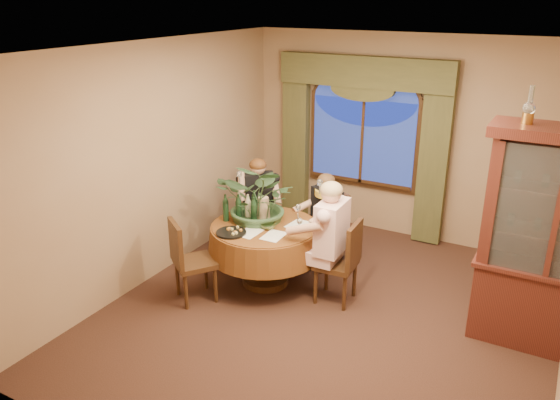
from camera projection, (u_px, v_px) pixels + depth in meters
The scene contains 34 objects.
floor at pixel (328, 315), 5.91m from camera, with size 5.00×5.00×0.00m, color black.
wall_back at pixel (406, 139), 7.46m from camera, with size 4.50×4.50×0.00m, color #8F6B4B.
ceiling at pixel (338, 48), 4.91m from camera, with size 5.00×5.00×0.00m, color white.
window at pixel (362, 142), 7.70m from camera, with size 1.62×0.10×1.32m, color navy, non-canonical shape.
arched_transom at pixel (365, 86), 7.43m from camera, with size 1.60×0.06×0.44m, color navy, non-canonical shape.
drapery_left at pixel (296, 142), 8.17m from camera, with size 0.38×0.14×2.32m, color #404023.
drapery_right at pixel (434, 161), 7.24m from camera, with size 0.38×0.14×2.32m, color #404023.
swag_valance at pixel (364, 72), 7.29m from camera, with size 2.45×0.16×0.42m, color #404023, non-canonical shape.
dining_table at pixel (265, 254), 6.45m from camera, with size 1.34×1.34×0.75m, color maroon.
china_cabinet at pixel (552, 244), 5.06m from camera, with size 1.35×0.53×2.18m, color #3B1612.
oil_lamp_left at pixel (530, 105), 4.79m from camera, with size 0.11×0.11×0.34m, color #A5722D, non-canonical shape.
chair_right at pixel (336, 261), 6.05m from camera, with size 0.42×0.42×0.96m, color black.
chair_back_right at pixel (324, 230), 6.84m from camera, with size 0.42×0.42×0.96m, color black.
chair_back at pixel (262, 217), 7.25m from camera, with size 0.42×0.42×0.96m, color black.
chair_front_left at pixel (195, 260), 6.07m from camera, with size 0.42×0.42×0.96m, color black.
person_pink at pixel (331, 243), 5.97m from camera, with size 0.51×0.47×1.42m, color beige, non-canonical shape.
person_back at pixel (258, 205), 7.20m from camera, with size 0.46×0.42×1.29m, color black, non-canonical shape.
person_scarf at pixel (326, 221), 6.73m from camera, with size 0.45×0.41×1.25m, color black, non-canonical shape.
stoneware_vase at pixel (264, 209), 6.38m from camera, with size 0.16×0.16×0.30m, color #9D8164, non-canonical shape.
centerpiece_plant at pixel (261, 169), 6.25m from camera, with size 0.98×1.08×0.85m, color #304F2F.
olive_bowl at pixel (268, 226), 6.22m from camera, with size 0.17×0.17×0.05m, color #485026.
cheese_platter at pixel (231, 233), 6.09m from camera, with size 0.34×0.34×0.02m, color black.
wine_bottle_0 at pixel (238, 203), 6.54m from camera, with size 0.07×0.07×0.33m, color tan.
wine_bottle_1 at pixel (239, 208), 6.38m from camera, with size 0.07×0.07×0.33m, color black.
wine_bottle_2 at pixel (226, 208), 6.38m from camera, with size 0.07×0.07×0.33m, color black.
wine_bottle_3 at pixel (254, 203), 6.51m from camera, with size 0.07×0.07×0.33m, color black.
wine_bottle_4 at pixel (248, 208), 6.38m from camera, with size 0.07×0.07×0.33m, color tan.
wine_bottle_5 at pixel (254, 211), 6.29m from camera, with size 0.07×0.07×0.33m, color black.
tasting_paper_0 at pixel (274, 236), 6.03m from camera, with size 0.21×0.30×0.00m, color white.
tasting_paper_1 at pixel (298, 225), 6.32m from camera, with size 0.21×0.30×0.00m, color white.
tasting_paper_2 at pixel (250, 233), 6.11m from camera, with size 0.21×0.30×0.00m, color white.
wine_glass_person_pink at pixel (300, 225), 6.09m from camera, with size 0.07×0.07×0.18m, color silver, non-canonical shape.
wine_glass_person_back at pixel (261, 204), 6.69m from camera, with size 0.07×0.07×0.18m, color silver, non-canonical shape.
wine_glass_person_scarf at pixel (298, 211), 6.48m from camera, with size 0.07×0.07×0.18m, color silver, non-canonical shape.
Camera 1 is at (1.99, -4.70, 3.27)m, focal length 35.00 mm.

